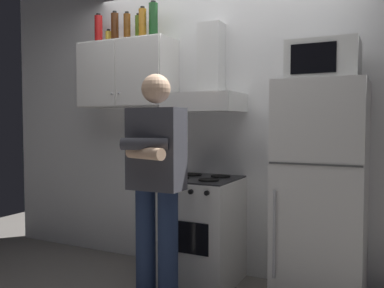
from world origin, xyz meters
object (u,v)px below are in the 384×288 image
object	(u,v)px
stove_oven	(200,230)
bottle_liquor_amber	(143,24)
upper_cabinet	(127,75)
refrigerator	(321,194)
bottle_wine_green	(153,20)
bottle_spice_jar	(108,37)
microwave	(323,61)
range_hood	(207,88)
bottle_olive_oil	(138,28)
person_standing	(156,182)
bottle_beer_brown	(127,27)
bottle_rum_dark	(115,28)
bottle_soda_red	(99,30)

from	to	relation	value
stove_oven	bottle_liquor_amber	bearing A→B (deg)	170.22
upper_cabinet	bottle_liquor_amber	size ratio (longest dim) A/B	3.15
refrigerator	bottle_wine_green	world-z (taller)	bottle_wine_green
bottle_spice_jar	bottle_liquor_amber	xyz separation A→B (m)	(0.38, -0.01, 0.08)
microwave	bottle_liquor_amber	size ratio (longest dim) A/B	1.68
range_hood	bottle_liquor_amber	size ratio (longest dim) A/B	2.62
bottle_spice_jar	bottle_olive_oil	distance (m)	0.31
range_hood	person_standing	bearing A→B (deg)	-93.91
refrigerator	bottle_liquor_amber	world-z (taller)	bottle_liquor_amber
refrigerator	stove_oven	bearing A→B (deg)	-179.96
upper_cabinet	bottle_beer_brown	size ratio (longest dim) A/B	3.51
bottle_rum_dark	bottle_soda_red	distance (m)	0.24
bottle_beer_brown	bottle_olive_oil	bearing A→B (deg)	42.19
bottle_wine_green	bottle_soda_red	bearing A→B (deg)	175.89
refrigerator	bottle_spice_jar	xyz separation A→B (m)	(-1.95, 0.12, 1.31)
bottle_rum_dark	bottle_olive_oil	world-z (taller)	bottle_rum_dark
bottle_rum_dark	bottle_liquor_amber	bearing A→B (deg)	0.37
person_standing	bottle_liquor_amber	distance (m)	1.57
bottle_olive_oil	person_standing	bearing A→B (deg)	-49.86
microwave	refrigerator	bearing A→B (deg)	-89.10
bottle_olive_oil	bottle_liquor_amber	bearing A→B (deg)	-33.73
microwave	bottle_liquor_amber	xyz separation A→B (m)	(-1.56, 0.09, 0.45)
bottle_beer_brown	bottle_wine_green	world-z (taller)	bottle_wine_green
microwave	range_hood	bearing A→B (deg)	173.54
stove_oven	person_standing	size ratio (longest dim) A/B	0.53
bottle_liquor_amber	upper_cabinet	bearing A→B (deg)	174.01
refrigerator	person_standing	xyz separation A→B (m)	(-1.00, -0.61, 0.10)
stove_oven	bottle_rum_dark	xyz separation A→B (m)	(-0.92, 0.10, 1.75)
bottle_beer_brown	bottle_olive_oil	distance (m)	0.10
range_hood	bottle_beer_brown	bearing A→B (deg)	-177.45
bottle_spice_jar	bottle_olive_oil	bearing A→B (deg)	8.31
microwave	bottle_wine_green	xyz separation A→B (m)	(-1.45, 0.09, 0.46)
stove_oven	bottle_wine_green	bearing A→B (deg)	167.63
bottle_rum_dark	range_hood	bearing A→B (deg)	1.42
microwave	bottle_olive_oil	world-z (taller)	bottle_olive_oil
bottle_wine_green	bottle_rum_dark	size ratio (longest dim) A/B	1.15
bottle_rum_dark	bottle_olive_oil	xyz separation A→B (m)	(0.22, 0.06, -0.02)
person_standing	bottle_spice_jar	world-z (taller)	bottle_spice_jar
stove_oven	microwave	xyz separation A→B (m)	(0.95, 0.02, 1.31)
upper_cabinet	refrigerator	bearing A→B (deg)	-4.07
bottle_soda_red	bottle_rum_dark	bearing A→B (deg)	-12.94
stove_oven	bottle_wine_green	xyz separation A→B (m)	(-0.51, 0.11, 1.77)
stove_oven	bottle_spice_jar	bearing A→B (deg)	173.35
bottle_spice_jar	bottle_soda_red	world-z (taller)	bottle_soda_red
bottle_spice_jar	bottle_liquor_amber	world-z (taller)	bottle_liquor_amber
upper_cabinet	refrigerator	size ratio (longest dim) A/B	0.56
bottle_liquor_amber	bottle_rum_dark	bearing A→B (deg)	-179.63
refrigerator	bottle_wine_green	distance (m)	2.03
stove_oven	range_hood	xyz separation A→B (m)	(0.00, 0.13, 1.16)
upper_cabinet	bottle_liquor_amber	bearing A→B (deg)	-5.99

